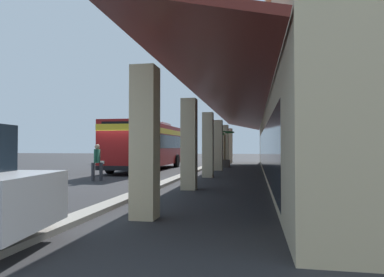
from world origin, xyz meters
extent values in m
plane|color=#2D2D30|center=(0.00, 8.00, 0.00)|extent=(120.00, 120.00, 0.00)
cube|color=#9E998E|center=(-2.38, 3.54, 0.06)|extent=(37.57, 0.50, 0.12)
cube|color=#C6B793|center=(-2.38, 13.24, 3.08)|extent=(31.31, 10.81, 6.15)
cube|color=beige|center=(-2.38, 13.24, 6.45)|extent=(31.61, 11.11, 0.60)
cube|color=#C6B793|center=(-15.42, 4.91, 1.69)|extent=(0.55, 0.55, 3.38)
cube|color=#C6B793|center=(-10.20, 4.91, 1.69)|extent=(0.55, 0.55, 3.38)
cube|color=#C6B793|center=(-4.98, 4.91, 1.69)|extent=(0.55, 0.55, 3.38)
cube|color=#C6B793|center=(0.23, 4.91, 1.69)|extent=(0.55, 0.55, 3.38)
cube|color=#C6B793|center=(5.45, 4.91, 1.69)|extent=(0.55, 0.55, 3.38)
cube|color=#C6B793|center=(10.67, 4.91, 1.69)|extent=(0.55, 0.55, 3.38)
cube|color=#5B1E19|center=(-2.38, 6.24, 3.73)|extent=(31.31, 3.16, 0.82)
cube|color=#19232D|center=(-2.38, 7.88, 1.40)|extent=(26.30, 0.08, 2.40)
cube|color=maroon|center=(-4.85, 0.09, 1.73)|extent=(11.01, 2.60, 2.75)
cube|color=yellow|center=(-4.85, 0.09, 2.65)|extent=(11.03, 2.62, 0.36)
cube|color=#19232D|center=(-5.15, 0.09, 1.95)|extent=(9.25, 2.62, 0.90)
cube|color=#19232D|center=(0.62, 0.11, 1.85)|extent=(0.07, 2.24, 1.20)
cube|color=black|center=(0.63, 0.11, 2.82)|extent=(0.07, 1.94, 0.28)
cube|color=black|center=(0.75, 0.12, 0.45)|extent=(0.21, 2.45, 0.24)
cube|color=silver|center=(0.66, 1.01, 0.75)|extent=(0.06, 0.24, 0.16)
cube|color=silver|center=(0.67, -0.78, 0.75)|extent=(0.06, 0.24, 0.16)
cube|color=silver|center=(-6.35, 0.08, 3.22)|extent=(2.41, 1.80, 0.24)
cylinder|color=black|center=(-1.23, 1.38, 0.50)|extent=(1.00, 0.30, 1.00)
cylinder|color=black|center=(-1.22, -1.17, 0.50)|extent=(1.00, 0.30, 1.00)
cylinder|color=black|center=(-7.94, 1.35, 0.50)|extent=(1.00, 0.30, 1.00)
cylinder|color=black|center=(-7.93, -1.20, 0.50)|extent=(1.00, 0.30, 1.00)
cube|color=#9E845B|center=(-13.11, -6.11, 0.60)|extent=(4.42, 1.85, 0.66)
cube|color=#19232D|center=(-13.31, -6.11, 1.20)|extent=(2.48, 1.61, 0.54)
cylinder|color=black|center=(-11.63, -5.19, 0.32)|extent=(0.64, 0.22, 0.64)
cylinder|color=black|center=(-11.61, -6.99, 0.32)|extent=(0.64, 0.22, 0.64)
cylinder|color=black|center=(-14.62, -5.22, 0.32)|extent=(0.64, 0.22, 0.64)
cylinder|color=black|center=(-14.60, -7.02, 0.32)|extent=(0.64, 0.22, 0.64)
cylinder|color=black|center=(12.40, 3.25, 0.38)|extent=(0.76, 0.26, 0.76)
cylinder|color=#38383D|center=(2.90, 0.20, 0.42)|extent=(0.16, 0.16, 0.85)
cylinder|color=#38383D|center=(3.16, -0.08, 0.42)|extent=(0.16, 0.16, 0.85)
cube|color=#26664C|center=(3.03, 0.06, 1.16)|extent=(0.54, 0.35, 0.63)
sphere|color=tan|center=(3.03, 0.06, 1.60)|extent=(0.23, 0.23, 0.23)
cylinder|color=#26664C|center=(2.73, 0.02, 1.20)|extent=(0.09, 0.09, 0.57)
cylinder|color=#26664C|center=(3.33, 0.10, 1.20)|extent=(0.09, 0.09, 0.57)
cube|color=#4C4742|center=(-8.65, 5.01, 0.28)|extent=(0.79, 0.79, 0.56)
cylinder|color=#332319|center=(-8.65, 5.01, 0.57)|extent=(0.67, 0.67, 0.02)
cylinder|color=brown|center=(-8.65, 5.01, 1.55)|extent=(0.16, 0.16, 1.97)
ellipsoid|color=#1E6028|center=(-8.28, 5.00, 2.77)|extent=(0.75, 0.23, 0.15)
ellipsoid|color=#1E6028|center=(-8.59, 5.40, 2.68)|extent=(0.35, 0.81, 0.15)
ellipsoid|color=#1E6028|center=(-8.94, 5.37, 2.77)|extent=(0.75, 0.86, 0.17)
ellipsoid|color=#1E6028|center=(-8.99, 4.88, 2.59)|extent=(0.75, 0.45, 0.15)
ellipsoid|color=#1E6028|center=(-8.54, 4.67, 2.61)|extent=(0.43, 0.75, 0.15)
camera|label=1|loc=(17.95, 7.31, 1.59)|focal=31.99mm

